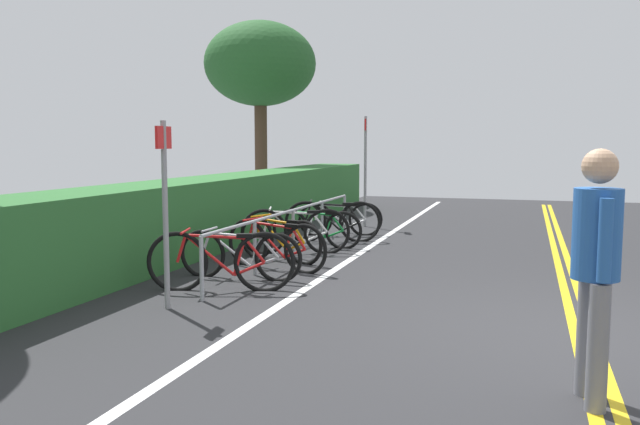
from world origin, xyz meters
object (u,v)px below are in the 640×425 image
bicycle_5 (317,229)px  sign_post_far (365,161)px  sign_post_near (165,196)px  bicycle_7 (341,219)px  pedestrian (596,258)px  tree_mid (260,65)px  bicycle_2 (276,245)px  bicycle_3 (280,239)px  bicycle_1 (240,255)px  bike_rack (293,221)px  bicycle_6 (333,221)px  bicycle_4 (296,231)px  bicycle_0 (221,261)px

bicycle_5 → sign_post_far: size_ratio=0.69×
sign_post_near → bicycle_5: bearing=-3.0°
bicycle_7 → sign_post_near: bearing=177.7°
pedestrian → tree_mid: size_ratio=0.34×
bicycle_7 → sign_post_far: bearing=-4.9°
bicycle_2 → bicycle_3: bicycle_2 is taller
bicycle_1 → pedestrian: 5.15m
bike_rack → bicycle_7: bearing=-1.1°
bicycle_1 → bicycle_5: size_ratio=1.07×
bike_rack → bicycle_2: bearing=-173.9°
bicycle_6 → bicycle_7: size_ratio=1.09×
bicycle_2 → bicycle_1: bearing=163.9°
bicycle_5 → sign_post_near: sign_post_near is taller
bicycle_2 → tree_mid: size_ratio=0.32×
bicycle_3 → pedestrian: 6.08m
bicycle_7 → pedestrian: bearing=-152.1°
bicycle_4 → sign_post_far: 3.87m
bike_rack → sign_post_far: size_ratio=2.57×
bike_rack → sign_post_near: bearing=176.7°
bicycle_2 → sign_post_far: 5.18m
sign_post_far → bicycle_6: bearing=178.6°
bicycle_4 → sign_post_far: sign_post_far is taller
bicycle_3 → bicycle_7: size_ratio=0.99×
bicycle_0 → bicycle_6: bearing=-1.9°
bicycle_3 → pedestrian: bearing=-137.9°
sign_post_far → bicycle_7: bearing=175.1°
pedestrian → tree_mid: 15.12m
bicycle_3 → sign_post_near: 3.23m
bicycle_5 → sign_post_near: (-4.52, 0.24, 0.92)m
bicycle_1 → bicycle_5: 2.84m
pedestrian → sign_post_near: size_ratio=0.86×
bicycle_2 → sign_post_near: 2.61m
bicycle_7 → bicycle_5: bearing=179.7°
bicycle_5 → bike_rack: bearing=177.8°
bicycle_1 → bicycle_3: 1.41m
bicycle_1 → sign_post_far: size_ratio=0.74×
pedestrian → bicycle_5: bearing=33.6°
bicycle_6 → sign_post_near: sign_post_near is taller
bicycle_0 → bike_rack: bearing=-0.6°
bicycle_4 → pedestrian: 6.59m
bicycle_1 → bicycle_6: size_ratio=1.02×
bicycle_2 → bicycle_4: bicycle_4 is taller
tree_mid → bicycle_0: bearing=-159.6°
sign_post_far → tree_mid: size_ratio=0.45×
bicycle_5 → bicycle_6: 0.72m
bicycle_7 → sign_post_far: sign_post_far is taller
bike_rack → pedestrian: pedestrian is taller
bicycle_2 → tree_mid: bearing=24.1°
bicycle_3 → bicycle_6: 2.15m
bike_rack → bicycle_4: (0.33, 0.08, -0.21)m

